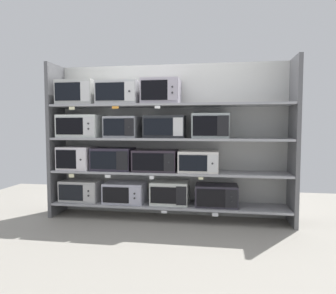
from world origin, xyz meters
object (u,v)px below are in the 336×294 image
object	(u,v)px
microwave_12	(78,93)
microwave_13	(119,93)
microwave_3	(216,195)
microwave_5	(113,159)
microwave_2	(170,193)
microwave_4	(77,158)
microwave_1	(125,192)
microwave_6	(156,160)
microwave_11	(211,126)
microwave_0	(81,190)
microwave_10	(165,127)
microwave_7	(199,161)
microwave_8	(81,126)
microwave_9	(123,127)
microwave_14	(161,92)

from	to	relation	value
microwave_12	microwave_13	world-z (taller)	microwave_12
microwave_3	microwave_5	bearing A→B (deg)	179.99
microwave_2	microwave_4	distance (m)	1.39
microwave_5	microwave_1	bearing A→B (deg)	0.01
microwave_6	microwave_11	xyz separation A→B (m)	(0.73, 0.00, 0.47)
microwave_0	microwave_10	size ratio (longest dim) A/B	1.00
microwave_1	microwave_6	xyz separation A→B (m)	(0.43, -0.00, 0.45)
microwave_10	microwave_11	world-z (taller)	microwave_11
microwave_0	microwave_1	world-z (taller)	microwave_0
microwave_7	microwave_8	distance (m)	1.71
microwave_1	microwave_6	distance (m)	0.62
microwave_8	microwave_10	distance (m)	1.19
microwave_4	microwave_13	size ratio (longest dim) A/B	0.80
microwave_13	microwave_0	bearing A→B (deg)	-179.99
microwave_0	microwave_9	xyz separation A→B (m)	(0.62, -0.00, 0.90)
microwave_3	microwave_4	world-z (taller)	microwave_4
microwave_12	microwave_13	bearing A→B (deg)	-0.01
microwave_9	microwave_14	xyz separation A→B (m)	(0.54, 0.00, 0.47)
microwave_0	microwave_6	distance (m)	1.17
microwave_0	microwave_7	bearing A→B (deg)	0.00
microwave_0	microwave_4	bearing A→B (deg)	-179.86
microwave_4	microwave_14	size ratio (longest dim) A/B	0.91
microwave_4	microwave_7	bearing A→B (deg)	0.01
microwave_8	microwave_11	bearing A→B (deg)	-0.01
microwave_14	microwave_8	bearing A→B (deg)	179.99
microwave_3	microwave_8	bearing A→B (deg)	179.99
microwave_0	microwave_1	distance (m)	0.65
microwave_0	microwave_9	world-z (taller)	microwave_9
microwave_13	microwave_5	bearing A→B (deg)	-179.95
microwave_7	microwave_11	xyz separation A→B (m)	(0.15, -0.00, 0.47)
microwave_5	microwave_11	xyz separation A→B (m)	(1.33, -0.00, 0.45)
microwave_4	microwave_5	size ratio (longest dim) A/B	0.82
microwave_13	microwave_8	bearing A→B (deg)	179.99
microwave_3	microwave_4	size ratio (longest dim) A/B	1.22
microwave_13	microwave_14	size ratio (longest dim) A/B	1.13
microwave_4	microwave_11	distance (m)	1.91
microwave_5	microwave_3	bearing A→B (deg)	-0.01
microwave_4	microwave_11	world-z (taller)	microwave_11
microwave_12	microwave_3	bearing A→B (deg)	-0.01
microwave_1	microwave_2	distance (m)	0.62
microwave_1	microwave_12	bearing A→B (deg)	179.98
microwave_1	microwave_11	distance (m)	1.48
microwave_14	microwave_2	bearing A→B (deg)	0.14
microwave_1	microwave_5	world-z (taller)	microwave_5
microwave_7	microwave_6	bearing A→B (deg)	-179.97
microwave_0	microwave_11	bearing A→B (deg)	-0.00
microwave_2	microwave_6	bearing A→B (deg)	-179.88
microwave_0	microwave_12	distance (m)	1.37
microwave_3	microwave_2	bearing A→B (deg)	179.96
microwave_0	microwave_13	xyz separation A→B (m)	(0.58, 0.00, 1.35)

